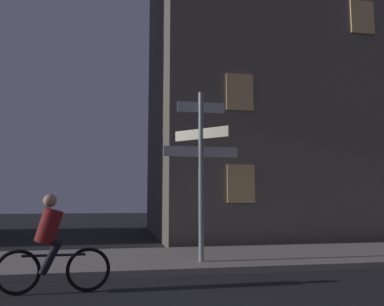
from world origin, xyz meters
The scene contains 4 objects.
sidewalk_kerb centered at (0.00, 7.26, 0.07)m, with size 40.00×3.48×0.14m, color gray.
signpost centered at (1.12, 6.34, 2.41)m, with size 1.73×1.05×3.86m.
cyclist centered at (-1.80, 4.49, 0.75)m, with size 1.82×0.34×1.61m.
building_right_block centered at (7.65, 13.92, 8.90)m, with size 13.71×8.95×17.80m.
Camera 1 is at (-0.74, -2.39, 1.54)m, focal length 36.61 mm.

